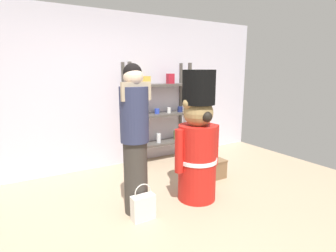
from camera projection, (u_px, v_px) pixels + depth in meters
ground_plane at (175, 223)px, 2.94m from camera, size 6.40×6.40×0.00m
back_wall at (106, 91)px, 4.53m from camera, size 6.40×0.12×2.60m
merchandise_shelf at (157, 112)px, 4.86m from camera, size 1.23×0.35×1.78m
teddy_bear_guard at (198, 142)px, 3.37m from camera, size 0.66×0.50×1.65m
person_shopper at (135, 137)px, 3.01m from camera, size 0.34×0.32×1.72m
shopping_bag at (143, 207)px, 2.99m from camera, size 0.26×0.12×0.43m
display_crate at (211, 168)px, 4.20m from camera, size 0.39×0.35×0.29m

